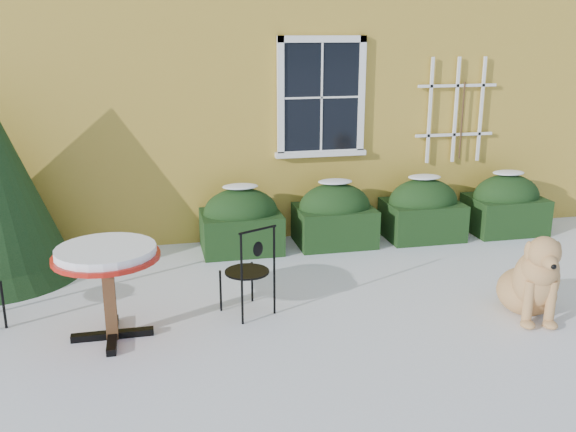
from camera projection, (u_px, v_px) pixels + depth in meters
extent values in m
plane|color=white|center=(310.00, 331.00, 6.33)|extent=(80.00, 80.00, 0.00)
cube|color=gold|center=(219.00, 22.00, 12.06)|extent=(12.00, 8.00, 6.00)
cube|color=black|center=(321.00, 97.00, 8.74)|extent=(1.05, 0.03, 1.45)
cube|color=white|center=(322.00, 39.00, 8.52)|extent=(1.23, 0.06, 0.09)
cube|color=white|center=(321.00, 153.00, 8.95)|extent=(1.23, 0.06, 0.09)
cube|color=white|center=(281.00, 98.00, 8.62)|extent=(0.09, 0.06, 1.63)
cube|color=white|center=(361.00, 97.00, 8.85)|extent=(0.09, 0.06, 1.63)
cube|color=white|center=(322.00, 98.00, 8.72)|extent=(0.02, 0.02, 1.45)
cube|color=white|center=(322.00, 98.00, 8.72)|extent=(1.05, 0.02, 0.02)
cube|color=white|center=(321.00, 154.00, 8.95)|extent=(1.29, 0.14, 0.07)
cube|color=white|center=(430.00, 111.00, 9.12)|extent=(0.04, 0.03, 1.50)
cube|color=white|center=(456.00, 110.00, 9.20)|extent=(0.04, 0.03, 1.50)
cube|color=white|center=(481.00, 110.00, 9.29)|extent=(0.04, 0.03, 1.50)
cube|color=white|center=(454.00, 135.00, 9.30)|extent=(1.20, 0.03, 0.04)
cube|color=white|center=(457.00, 86.00, 9.11)|extent=(1.20, 0.03, 0.04)
cylinder|color=#472D19|center=(462.00, 121.00, 9.25)|extent=(0.02, 0.02, 1.10)
cube|color=black|center=(241.00, 232.00, 8.59)|extent=(1.05, 0.80, 0.52)
ellipsoid|color=black|center=(241.00, 213.00, 8.51)|extent=(1.00, 0.72, 0.67)
ellipsoid|color=white|center=(240.00, 186.00, 8.41)|extent=(0.47, 0.32, 0.06)
cube|color=black|center=(334.00, 225.00, 8.86)|extent=(1.05, 0.80, 0.52)
ellipsoid|color=black|center=(335.00, 207.00, 8.78)|extent=(1.00, 0.72, 0.67)
ellipsoid|color=white|center=(335.00, 182.00, 8.68)|extent=(0.47, 0.32, 0.06)
cube|color=black|center=(422.00, 220.00, 9.13)|extent=(1.05, 0.80, 0.52)
ellipsoid|color=black|center=(423.00, 202.00, 9.05)|extent=(1.00, 0.72, 0.67)
ellipsoid|color=white|center=(425.00, 177.00, 8.95)|extent=(0.47, 0.32, 0.06)
cube|color=black|center=(505.00, 214.00, 9.40)|extent=(1.05, 0.80, 0.52)
ellipsoid|color=black|center=(506.00, 197.00, 9.33)|extent=(1.00, 0.72, 0.67)
ellipsoid|color=white|center=(509.00, 173.00, 9.22)|extent=(0.47, 0.32, 0.06)
cube|color=black|center=(113.00, 335.00, 6.18)|extent=(0.78, 0.09, 0.07)
cube|color=black|center=(113.00, 335.00, 6.18)|extent=(0.09, 0.78, 0.07)
cube|color=brown|center=(110.00, 298.00, 6.07)|extent=(0.11, 0.11, 0.83)
cylinder|color=#AD170E|center=(106.00, 257.00, 5.96)|extent=(1.00, 1.00, 0.04)
cylinder|color=white|center=(106.00, 251.00, 5.94)|extent=(0.93, 0.93, 0.08)
cylinder|color=black|center=(252.00, 282.00, 6.97)|extent=(0.02, 0.02, 0.45)
cylinder|color=black|center=(221.00, 291.00, 6.73)|extent=(0.02, 0.02, 0.45)
cylinder|color=black|center=(274.00, 293.00, 6.66)|extent=(0.02, 0.02, 0.45)
cylinder|color=black|center=(242.00, 303.00, 6.42)|extent=(0.02, 0.02, 0.45)
cylinder|color=black|center=(247.00, 272.00, 6.63)|extent=(0.46, 0.46, 0.02)
cylinder|color=black|center=(274.00, 250.00, 6.53)|extent=(0.02, 0.02, 0.50)
cylinder|color=black|center=(241.00, 258.00, 6.29)|extent=(0.02, 0.02, 0.50)
cylinder|color=black|center=(258.00, 230.00, 6.34)|extent=(0.41, 0.21, 0.02)
ellipsoid|color=black|center=(258.00, 249.00, 6.39)|extent=(0.12, 0.08, 0.16)
cylinder|color=black|center=(3.00, 305.00, 6.33)|extent=(0.03, 0.03, 0.50)
ellipsoid|color=tan|center=(526.00, 291.00, 6.74)|extent=(0.74, 0.79, 0.49)
ellipsoid|color=tan|center=(536.00, 279.00, 6.46)|extent=(0.55, 0.51, 0.61)
sphere|color=tan|center=(540.00, 269.00, 6.36)|extent=(0.38, 0.38, 0.38)
cylinder|color=tan|center=(528.00, 304.00, 6.37)|extent=(0.10, 0.10, 0.49)
cylinder|color=tan|center=(550.00, 304.00, 6.37)|extent=(0.10, 0.10, 0.49)
ellipsoid|color=tan|center=(528.00, 324.00, 6.37)|extent=(0.13, 0.17, 0.08)
ellipsoid|color=tan|center=(550.00, 325.00, 6.37)|extent=(0.13, 0.17, 0.08)
cylinder|color=tan|center=(541.00, 263.00, 6.33)|extent=(0.28, 0.32, 0.26)
sphere|color=tan|center=(544.00, 253.00, 6.24)|extent=(0.32, 0.32, 0.32)
ellipsoid|color=tan|center=(549.00, 262.00, 6.11)|extent=(0.20, 0.28, 0.14)
sphere|color=black|center=(554.00, 267.00, 6.01)|extent=(0.06, 0.06, 0.06)
ellipsoid|color=tan|center=(529.00, 251.00, 6.29)|extent=(0.10, 0.12, 0.20)
ellipsoid|color=tan|center=(557.00, 251.00, 6.28)|extent=(0.10, 0.12, 0.20)
cylinder|color=tan|center=(536.00, 296.00, 7.01)|extent=(0.19, 0.40, 0.09)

